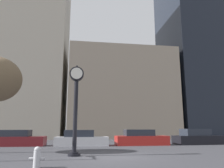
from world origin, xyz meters
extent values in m
plane|color=#38383D|center=(0.00, 0.00, 0.00)|extent=(200.00, 200.00, 0.00)
cube|color=#BCB29E|center=(-10.52, 24.00, 16.73)|extent=(12.47, 12.00, 33.47)
cube|color=gray|center=(4.79, 24.00, 6.92)|extent=(16.54, 12.00, 13.84)
cube|color=black|center=(20.10, 24.00, 16.80)|extent=(12.73, 12.00, 33.60)
cylinder|color=black|center=(-1.97, 0.68, 0.06)|extent=(0.70, 0.70, 0.12)
cylinder|color=black|center=(-1.97, 0.68, 0.17)|extent=(0.46, 0.46, 0.10)
cylinder|color=black|center=(-1.97, 0.68, 2.22)|extent=(0.23, 0.23, 4.00)
cylinder|color=black|center=(-1.97, 0.68, 4.63)|extent=(0.82, 0.37, 0.82)
cylinder|color=white|center=(-1.97, 0.49, 4.63)|extent=(0.68, 0.02, 0.68)
cylinder|color=white|center=(-1.97, 0.88, 4.63)|extent=(0.68, 0.02, 0.68)
sphere|color=black|center=(-1.97, 0.68, 5.10)|extent=(0.12, 0.12, 0.12)
cube|color=maroon|center=(-7.01, 8.28, 0.40)|extent=(4.79, 1.91, 0.80)
cube|color=#232833|center=(-7.25, 8.29, 1.08)|extent=(2.66, 1.62, 0.56)
cube|color=#BCBCC1|center=(-1.48, 7.80, 0.38)|extent=(4.65, 2.07, 0.76)
cube|color=#232833|center=(-1.71, 7.81, 1.05)|extent=(2.59, 1.74, 0.59)
cube|color=red|center=(3.86, 7.74, 0.41)|extent=(4.70, 1.80, 0.82)
cube|color=#232833|center=(3.62, 7.74, 1.10)|extent=(2.59, 1.58, 0.56)
cube|color=black|center=(9.43, 7.98, 0.40)|extent=(4.52, 2.10, 0.81)
cube|color=#232833|center=(9.21, 7.97, 1.12)|extent=(2.52, 1.78, 0.63)
cylinder|color=#B7B7BC|center=(-3.31, -2.80, 0.31)|extent=(0.26, 0.26, 0.63)
sphere|color=#B7B7BC|center=(-3.31, -2.80, 0.67)|extent=(0.25, 0.25, 0.25)
cylinder|color=#B7B7BC|center=(-3.53, -2.80, 0.35)|extent=(0.17, 0.09, 0.09)
cylinder|color=#B7B7BC|center=(-3.10, -2.80, 0.35)|extent=(0.17, 0.09, 0.09)
camera|label=1|loc=(-1.70, -11.97, 1.50)|focal=35.00mm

